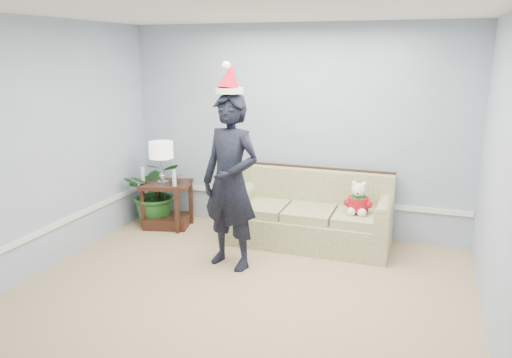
{
  "coord_description": "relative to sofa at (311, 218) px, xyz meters",
  "views": [
    {
      "loc": [
        1.63,
        -3.73,
        2.34
      ],
      "look_at": [
        -0.2,
        1.55,
        0.91
      ],
      "focal_mm": 35.0,
      "sensor_mm": 36.0,
      "label": 1
    }
  ],
  "objects": [
    {
      "name": "candle_pair",
      "position": [
        -2.06,
        -0.17,
        0.4
      ],
      "size": [
        0.53,
        0.06,
        0.22
      ],
      "color": "silver",
      "rests_on": "side_table"
    },
    {
      "name": "table_lamp",
      "position": [
        -2.04,
        -0.1,
        0.73
      ],
      "size": [
        0.32,
        0.32,
        0.57
      ],
      "color": "silver",
      "rests_on": "side_table"
    },
    {
      "name": "man",
      "position": [
        -0.69,
        -0.97,
        0.64
      ],
      "size": [
        0.8,
        0.64,
        1.93
      ],
      "primitive_type": "imported",
      "rotation": [
        0.0,
        0.0,
        -0.27
      ],
      "color": "black",
      "rests_on": "room_shell"
    },
    {
      "name": "wainscot_trim",
      "position": [
        -1.52,
        -0.91,
        0.13
      ],
      "size": [
        4.49,
        4.99,
        0.06
      ],
      "color": "white",
      "rests_on": "room_shell"
    },
    {
      "name": "santa_hat",
      "position": [
        -0.69,
        -0.95,
        1.74
      ],
      "size": [
        0.33,
        0.36,
        0.34
      ],
      "rotation": [
        0.0,
        0.0,
        -0.18
      ],
      "color": "white",
      "rests_on": "man"
    },
    {
      "name": "side_table",
      "position": [
        -2.01,
        -0.05,
        -0.08
      ],
      "size": [
        0.75,
        0.67,
        0.62
      ],
      "rotation": [
        0.0,
        0.0,
        0.24
      ],
      "color": "#3A1F15",
      "rests_on": "room_shell"
    },
    {
      "name": "teddy_bear",
      "position": [
        0.58,
        -0.1,
        0.3
      ],
      "size": [
        0.25,
        0.28,
        0.4
      ],
      "rotation": [
        0.0,
        0.0,
        0.01
      ],
      "color": "white",
      "rests_on": "sofa"
    },
    {
      "name": "room_shell",
      "position": [
        -0.35,
        -2.09,
        1.03
      ],
      "size": [
        4.54,
        5.04,
        2.74
      ],
      "color": "tan",
      "rests_on": "ground"
    },
    {
      "name": "sofa",
      "position": [
        0.0,
        0.0,
        0.0
      ],
      "size": [
        1.94,
        0.84,
        0.91
      ],
      "rotation": [
        0.0,
        0.0,
        -0.0
      ],
      "color": "#50602D",
      "rests_on": "room_shell"
    },
    {
      "name": "houseplant",
      "position": [
        -2.21,
        0.02,
        0.13
      ],
      "size": [
        1.04,
        0.99,
        0.91
      ],
      "primitive_type": "imported",
      "rotation": [
        0.0,
        0.0,
        0.42
      ],
      "color": "#225B22",
      "rests_on": "room_shell"
    }
  ]
}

